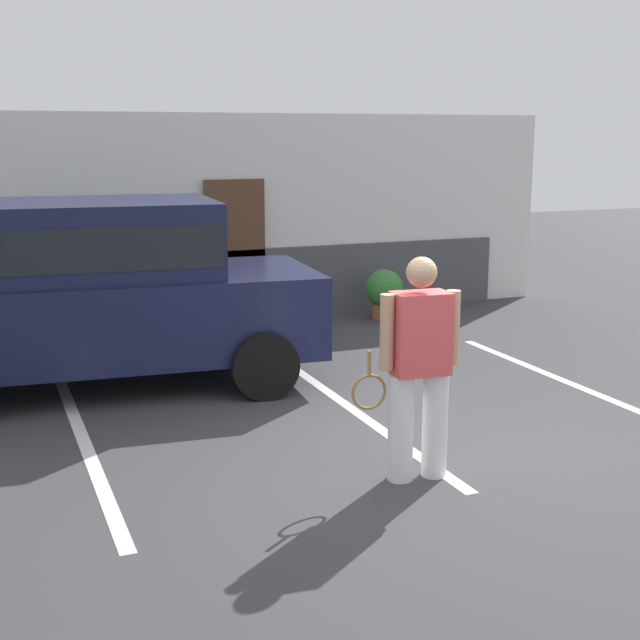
% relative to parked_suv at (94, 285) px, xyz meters
% --- Properties ---
extents(ground_plane, '(40.00, 40.00, 0.00)m').
position_rel_parked_suv_xyz_m(ground_plane, '(2.32, -3.38, -1.15)').
color(ground_plane, '#38383A').
extents(parking_stripe_0, '(0.12, 4.40, 0.01)m').
position_rel_parked_suv_xyz_m(parking_stripe_0, '(-0.38, -1.88, -1.14)').
color(parking_stripe_0, silver).
rests_on(parking_stripe_0, ground_plane).
extents(parking_stripe_1, '(0.12, 4.40, 0.01)m').
position_rel_parked_suv_xyz_m(parking_stripe_1, '(2.27, -1.88, -1.14)').
color(parking_stripe_1, silver).
rests_on(parking_stripe_1, ground_plane).
extents(parking_stripe_2, '(0.12, 4.40, 0.01)m').
position_rel_parked_suv_xyz_m(parking_stripe_2, '(4.93, -1.88, -1.14)').
color(parking_stripe_2, silver).
rests_on(parking_stripe_2, ground_plane).
extents(house_frontage, '(10.63, 0.40, 3.04)m').
position_rel_parked_suv_xyz_m(house_frontage, '(2.32, 2.97, 0.28)').
color(house_frontage, white).
rests_on(house_frontage, ground_plane).
extents(parked_suv, '(4.74, 2.48, 2.05)m').
position_rel_parked_suv_xyz_m(parked_suv, '(0.00, 0.00, 0.00)').
color(parked_suv, '#141938').
rests_on(parked_suv, ground_plane).
extents(tennis_player_man, '(0.92, 0.32, 1.81)m').
position_rel_parked_suv_xyz_m(tennis_player_man, '(2.03, -3.62, -0.21)').
color(tennis_player_man, white).
rests_on(tennis_player_man, ground_plane).
extents(potted_plant_by_porch, '(0.57, 0.57, 0.75)m').
position_rel_parked_suv_xyz_m(potted_plant_by_porch, '(4.53, 2.10, -0.73)').
color(potted_plant_by_porch, '#9E5638').
rests_on(potted_plant_by_porch, ground_plane).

